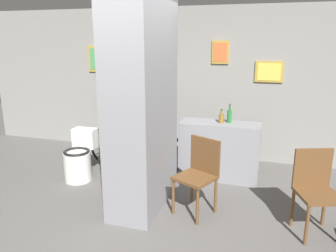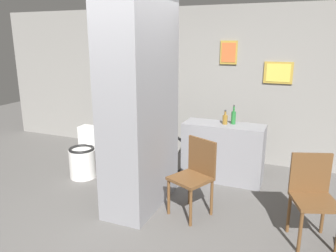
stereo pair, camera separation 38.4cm
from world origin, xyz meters
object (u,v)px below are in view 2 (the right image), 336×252
chair_near_pillar (195,173)px  chair_by_doorway (313,194)px  toilet (84,156)px  bicycle (141,149)px  bottle_tall (233,117)px

chair_near_pillar → chair_by_doorway: (1.29, -0.05, 0.00)m
chair_by_doorway → toilet: bearing=152.0°
bicycle → bottle_tall: size_ratio=5.77×
chair_by_doorway → bicycle: 2.72m
toilet → chair_by_doorway: size_ratio=0.80×
chair_near_pillar → chair_by_doorway: size_ratio=1.00×
bicycle → bottle_tall: bottle_tall is taller
chair_near_pillar → toilet: bearing=-167.6°
chair_near_pillar → chair_by_doorway: 1.29m
bottle_tall → bicycle: bearing=-172.8°
chair_near_pillar → bicycle: (-1.22, 0.97, -0.17)m
toilet → chair_near_pillar: size_ratio=0.80×
chair_near_pillar → bicycle: size_ratio=0.56×
bottle_tall → toilet: bearing=-161.1°
toilet → bottle_tall: bottle_tall is taller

